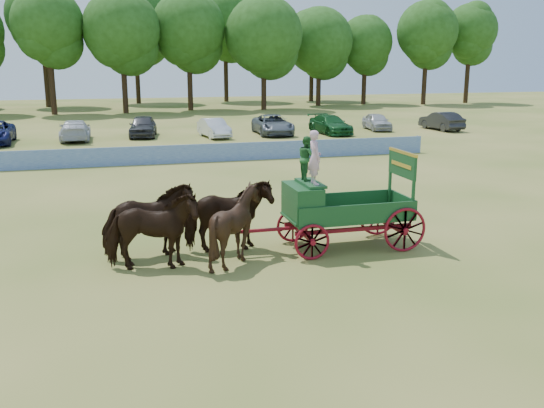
{
  "coord_description": "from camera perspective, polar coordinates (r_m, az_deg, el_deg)",
  "views": [
    {
      "loc": [
        -7.28,
        -16.43,
        5.78
      ],
      "look_at": [
        -2.31,
        1.63,
        1.3
      ],
      "focal_mm": 40.0,
      "sensor_mm": 36.0,
      "label": 1
    }
  ],
  "objects": [
    {
      "name": "horse_wheel_left",
      "position": [
        17.5,
        -3.43,
        -2.02
      ],
      "size": [
        2.16,
        1.96,
        2.24
      ],
      "primitive_type": "imported",
      "rotation": [
        0.0,
        0.0,
        1.65
      ],
      "color": "black",
      "rests_on": "ground"
    },
    {
      "name": "horse_lead_right",
      "position": [
        18.25,
        -11.55,
        -1.63
      ],
      "size": [
        2.82,
        1.66,
        2.24
      ],
      "primitive_type": "imported",
      "rotation": [
        0.0,
        0.0,
        1.75
      ],
      "color": "black",
      "rests_on": "ground"
    },
    {
      "name": "ground",
      "position": [
        18.88,
        8.12,
        -4.52
      ],
      "size": [
        160.0,
        160.0,
        0.0
      ],
      "primitive_type": "plane",
      "color": "#A38E49",
      "rests_on": "ground"
    },
    {
      "name": "farm_dray",
      "position": [
        18.72,
        5.15,
        0.41
      ],
      "size": [
        6.0,
        2.0,
        3.76
      ],
      "color": "maroon",
      "rests_on": "ground"
    },
    {
      "name": "horse_wheel_right",
      "position": [
        18.54,
        -4.14,
        -1.15
      ],
      "size": [
        2.66,
        1.24,
        2.24
      ],
      "primitive_type": "imported",
      "rotation": [
        0.0,
        0.0,
        1.58
      ],
      "color": "black",
      "rests_on": "ground"
    },
    {
      "name": "horse_lead_left",
      "position": [
        17.19,
        -11.29,
        -2.55
      ],
      "size": [
        2.79,
        1.57,
        2.24
      ],
      "primitive_type": "imported",
      "rotation": [
        0.0,
        0.0,
        1.43
      ],
      "color": "black",
      "rests_on": "ground"
    },
    {
      "name": "parked_cars",
      "position": [
        46.66,
        -10.68,
        7.05
      ],
      "size": [
        48.07,
        7.16,
        1.64
      ],
      "color": "silver",
      "rests_on": "ground"
    },
    {
      "name": "treeline",
      "position": [
        76.58,
        -15.43,
        15.79
      ],
      "size": [
        92.48,
        24.44,
        15.76
      ],
      "color": "#382314",
      "rests_on": "ground"
    },
    {
      "name": "sponsor_banner",
      "position": [
        35.39,
        -5.02,
        4.86
      ],
      "size": [
        26.0,
        0.08,
        1.05
      ],
      "primitive_type": "cube",
      "color": "#1C4698",
      "rests_on": "ground"
    }
  ]
}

